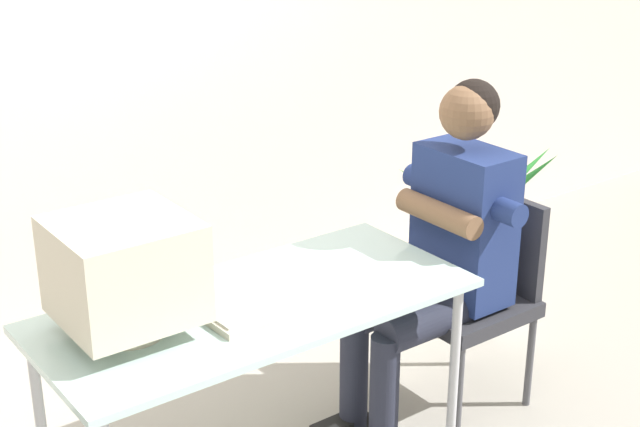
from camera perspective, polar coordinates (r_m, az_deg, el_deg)
The scene contains 8 objects.
wall_back at distance 4.16m, azimuth -11.39°, elevation 12.51°, with size 8.00×0.10×3.00m, color beige.
desk at distance 3.09m, azimuth -3.94°, elevation -6.40°, with size 1.46×0.66×0.73m.
crt_monitor at distance 2.83m, azimuth -11.91°, elevation -3.44°, with size 0.41×0.39×0.37m.
keyboard at distance 3.01m, azimuth -6.53°, elevation -5.71°, with size 0.16×0.41×0.03m.
office_chair at distance 3.75m, azimuth 9.56°, elevation -4.54°, with size 0.46×0.46×0.86m.
person_seated at distance 3.53m, azimuth 7.57°, elevation -1.88°, with size 0.75×0.58×1.35m.
potted_plant at distance 4.42m, azimuth 9.87°, elevation -2.85°, with size 0.77×0.74×0.93m.
desk_mug at distance 3.14m, azimuth -8.61°, elevation -4.03°, with size 0.08×0.09×0.09m.
Camera 1 is at (-1.46, -2.32, 2.10)m, focal length 51.86 mm.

